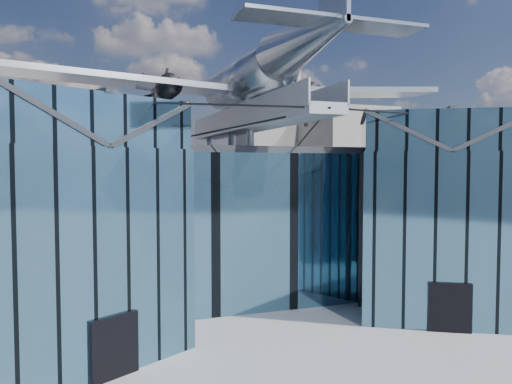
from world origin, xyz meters
name	(u,v)px	position (x,y,z in m)	size (l,w,h in m)	color
ground_plane	(268,324)	(0.00, 0.00, 0.00)	(120.00, 120.00, 0.00)	gray
museum	(237,214)	(0.00, 5.82, 5.54)	(32.88, 24.50, 17.60)	teal
bg_towers	(158,157)	(1.45, 50.49, 10.01)	(77.00, 24.50, 26.00)	slate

